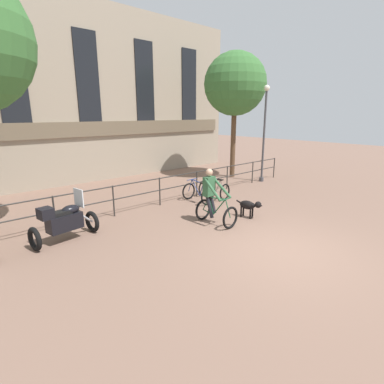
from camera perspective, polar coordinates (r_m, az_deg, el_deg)
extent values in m
plane|color=#7A5B4C|center=(7.95, 16.99, -10.66)|extent=(60.00, 60.00, 0.00)
cylinder|color=#2D2B28|center=(9.54, -24.72, -3.72)|extent=(0.05, 0.05, 1.05)
cylinder|color=#2D2B28|center=(10.20, -14.71, -1.69)|extent=(0.05, 0.05, 1.05)
cylinder|color=#2D2B28|center=(11.14, -6.17, 0.09)|extent=(0.05, 0.05, 1.05)
cylinder|color=#2D2B28|center=(12.30, 0.92, 1.57)|extent=(0.05, 0.05, 1.05)
cylinder|color=#2D2B28|center=(13.61, 6.71, 2.76)|extent=(0.05, 0.05, 1.05)
cylinder|color=#2D2B28|center=(15.05, 11.46, 3.71)|extent=(0.05, 0.05, 1.05)
cylinder|color=#2D2B28|center=(16.57, 15.36, 4.47)|extent=(0.05, 0.05, 1.05)
cylinder|color=#2D2B28|center=(11.03, -6.24, 2.58)|extent=(15.00, 0.04, 0.04)
cylinder|color=#2D2B28|center=(11.13, -6.17, 0.35)|extent=(15.00, 0.04, 0.04)
cube|color=gray|center=(15.89, -19.54, 17.13)|extent=(18.00, 0.60, 8.43)
cube|color=brown|center=(15.55, -18.50, 11.32)|extent=(17.10, 0.12, 0.70)
cube|color=black|center=(14.64, -31.11, 17.87)|extent=(1.10, 0.06, 4.72)
cube|color=black|center=(15.62, -19.18, 18.77)|extent=(1.10, 0.06, 4.72)
cube|color=black|center=(17.13, -8.94, 18.94)|extent=(1.10, 0.06, 4.72)
cube|color=black|center=(19.05, -0.56, 18.67)|extent=(1.10, 0.06, 4.72)
torus|color=black|center=(8.94, 7.30, -4.88)|extent=(0.68, 0.10, 0.68)
torus|color=black|center=(9.61, 2.12, -3.36)|extent=(0.68, 0.10, 0.68)
cylinder|color=#194C2D|center=(9.12, 5.22, -2.85)|extent=(0.06, 0.49, 0.60)
cylinder|color=#194C2D|center=(9.33, 3.67, -2.63)|extent=(0.05, 0.23, 0.52)
cylinder|color=#194C2D|center=(9.11, 4.78, -1.19)|extent=(0.07, 0.66, 0.10)
cylinder|color=#194C2D|center=(9.48, 3.10, -3.80)|extent=(0.05, 0.44, 0.08)
cylinder|color=#194C2D|center=(9.47, 2.67, -2.20)|extent=(0.04, 0.27, 0.47)
cylinder|color=#194C2D|center=(8.91, 6.85, -3.14)|extent=(0.04, 0.23, 0.54)
cylinder|color=#194C2D|center=(8.90, 6.40, -1.39)|extent=(0.48, 0.06, 0.03)
cube|color=black|center=(9.32, 3.24, -0.88)|extent=(0.13, 0.25, 0.05)
cube|color=#33603D|center=(9.24, 3.27, 1.09)|extent=(0.37, 0.24, 0.60)
sphere|color=tan|center=(9.14, 3.31, 3.77)|extent=(0.22, 0.22, 0.22)
cylinder|color=#33603D|center=(8.87, 3.94, 0.42)|extent=(0.11, 0.72, 0.60)
cylinder|color=#33603D|center=(9.19, 5.67, 0.88)|extent=(0.18, 0.72, 0.60)
cylinder|color=black|center=(9.29, 3.38, -2.87)|extent=(0.15, 0.32, 0.69)
cylinder|color=black|center=(9.37, 3.95, -2.34)|extent=(0.13, 0.31, 0.58)
ellipsoid|color=black|center=(9.98, 10.46, -2.44)|extent=(0.34, 0.56, 0.29)
cylinder|color=black|center=(9.89, 11.54, -2.53)|extent=(0.18, 0.18, 0.17)
sphere|color=black|center=(9.80, 12.48, -2.38)|extent=(0.21, 0.21, 0.21)
cone|color=black|center=(9.77, 12.99, -2.56)|extent=(0.14, 0.15, 0.12)
cylinder|color=black|center=(10.10, 8.89, -1.82)|extent=(0.08, 0.18, 0.11)
cylinder|color=black|center=(9.91, 11.05, -4.03)|extent=(0.06, 0.06, 0.36)
cylinder|color=black|center=(10.05, 11.45, -3.80)|extent=(0.06, 0.06, 0.36)
cylinder|color=black|center=(10.06, 9.34, -3.68)|extent=(0.06, 0.06, 0.36)
cylinder|color=black|center=(10.19, 9.76, -3.45)|extent=(0.06, 0.06, 0.36)
torus|color=black|center=(9.11, -18.49, -5.37)|extent=(0.21, 0.63, 0.62)
torus|color=black|center=(8.46, -27.78, -7.94)|extent=(0.21, 0.63, 0.62)
cube|color=black|center=(8.68, -23.09, -5.27)|extent=(0.93, 0.52, 0.44)
ellipsoid|color=black|center=(8.67, -22.13, -3.09)|extent=(0.52, 0.39, 0.24)
cube|color=black|center=(8.55, -23.93, -3.74)|extent=(0.60, 0.38, 0.10)
cylinder|color=#B2B2B7|center=(8.96, -19.68, -4.57)|extent=(0.45, 0.12, 0.41)
cube|color=silver|center=(8.72, -20.78, -1.02)|extent=(0.09, 0.44, 0.50)
cube|color=black|center=(8.39, -26.13, -3.69)|extent=(0.37, 0.40, 0.28)
torus|color=black|center=(11.89, -0.64, 0.14)|extent=(0.66, 0.07, 0.66)
torus|color=black|center=(11.16, 2.97, -0.85)|extent=(0.66, 0.07, 0.66)
cylinder|color=navy|center=(11.54, 0.71, 0.88)|extent=(0.04, 0.47, 0.58)
cylinder|color=navy|center=(11.33, 1.81, 0.44)|extent=(0.03, 0.22, 0.51)
cylinder|color=navy|center=(11.42, 1.04, 2.00)|extent=(0.04, 0.63, 0.10)
cylinder|color=navy|center=(11.31, 2.21, -0.76)|extent=(0.03, 0.42, 0.07)
cylinder|color=navy|center=(11.18, 2.56, 0.36)|extent=(0.02, 0.25, 0.46)
cylinder|color=navy|center=(11.76, -0.34, 1.27)|extent=(0.03, 0.21, 0.52)
cylinder|color=navy|center=(11.64, -0.03, 2.41)|extent=(0.48, 0.03, 0.03)
cube|color=black|center=(11.20, 2.16, 1.67)|extent=(0.12, 0.24, 0.05)
torus|color=black|center=(12.43, 2.24, 0.78)|extent=(0.66, 0.15, 0.66)
torus|color=black|center=(11.84, 6.26, -0.01)|extent=(0.66, 0.15, 0.66)
cylinder|color=#9E998E|center=(12.14, 3.78, 1.54)|extent=(0.10, 0.47, 0.58)
cylinder|color=#9E998E|center=(11.97, 4.99, 1.16)|extent=(0.06, 0.22, 0.51)
cylinder|color=#9E998E|center=(12.03, 4.16, 2.62)|extent=(0.12, 0.63, 0.10)
cylinder|color=#9E998E|center=(11.96, 5.42, 0.04)|extent=(0.08, 0.42, 0.07)
cylinder|color=#9E998E|center=(11.85, 5.82, 1.13)|extent=(0.06, 0.25, 0.46)
cylinder|color=#9E998E|center=(12.32, 2.60, 1.87)|extent=(0.06, 0.21, 0.52)
cylinder|color=#9E998E|center=(12.21, 2.96, 2.98)|extent=(0.48, 0.10, 0.03)
cube|color=black|center=(11.86, 5.39, 2.35)|extent=(0.15, 0.25, 0.05)
cylinder|color=#424247|center=(15.56, 13.07, 2.38)|extent=(0.22, 0.22, 0.20)
cylinder|color=#424247|center=(15.27, 13.52, 10.05)|extent=(0.10, 0.10, 4.37)
sphere|color=silver|center=(15.27, 14.06, 18.67)|extent=(0.28, 0.28, 0.28)
cylinder|color=brown|center=(16.20, 7.85, 9.73)|extent=(0.26, 0.26, 3.91)
sphere|color=#386B33|center=(16.20, 8.21, 19.71)|extent=(3.15, 3.15, 3.15)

